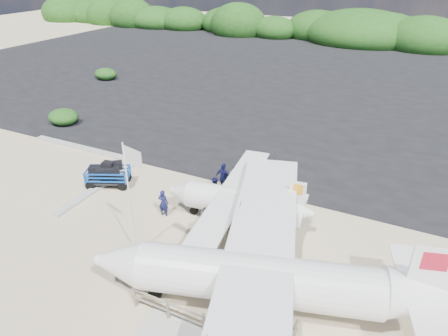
% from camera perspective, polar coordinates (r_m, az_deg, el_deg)
% --- Properties ---
extents(ground, '(160.00, 160.00, 0.00)m').
position_cam_1_polar(ground, '(21.15, -10.73, -7.18)').
color(ground, beige).
extents(asphalt_apron, '(90.00, 50.00, 0.04)m').
position_cam_1_polar(asphalt_apron, '(46.47, 11.81, 12.36)').
color(asphalt_apron, '#B2B2B2').
rests_on(asphalt_apron, ground).
extents(lagoon, '(9.00, 7.00, 0.40)m').
position_cam_1_polar(lagoon, '(27.73, -24.12, -0.34)').
color(lagoon, '#B2B2B2').
rests_on(lagoon, ground).
extents(vegetation_band, '(124.00, 8.00, 4.40)m').
position_cam_1_polar(vegetation_band, '(70.44, 17.51, 16.86)').
color(vegetation_band, '#B2B2B2').
rests_on(vegetation_band, ground).
extents(fence, '(6.40, 2.00, 1.10)m').
position_cam_1_polar(fence, '(15.52, -2.87, -22.63)').
color(fence, '#B2B2B2').
rests_on(fence, ground).
extents(baggage_cart, '(3.01, 2.45, 1.31)m').
position_cam_1_polar(baggage_cart, '(24.64, -16.03, -2.40)').
color(baggage_cart, blue).
rests_on(baggage_cart, ground).
extents(flagpole, '(1.19, 0.71, 5.56)m').
position_cam_1_polar(flagpole, '(19.07, -12.36, -11.80)').
color(flagpole, white).
rests_on(flagpole, ground).
extents(signboard, '(1.96, 0.40, 1.61)m').
position_cam_1_polar(signboard, '(17.46, -10.64, -16.01)').
color(signboard, '#582419').
rests_on(signboard, ground).
extents(crew_a, '(0.61, 0.45, 1.51)m').
position_cam_1_polar(crew_a, '(20.89, -8.66, -4.96)').
color(crew_a, '#121545').
rests_on(crew_a, ground).
extents(crew_b, '(0.87, 0.75, 1.53)m').
position_cam_1_polar(crew_b, '(21.76, -1.39, -3.13)').
color(crew_b, '#121545').
rests_on(crew_b, ground).
extents(crew_c, '(1.08, 0.54, 1.77)m').
position_cam_1_polar(crew_c, '(22.69, -0.04, -1.39)').
color(crew_c, '#121545').
rests_on(crew_c, ground).
extents(aircraft_small, '(8.64, 8.64, 2.79)m').
position_cam_1_polar(aircraft_small, '(53.71, 0.17, 14.98)').
color(aircraft_small, '#B2B2B2').
rests_on(aircraft_small, ground).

